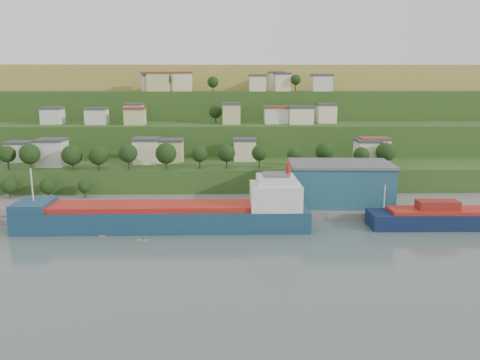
{
  "coord_description": "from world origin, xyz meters",
  "views": [
    {
      "loc": [
        11.76,
        -113.51,
        38.48
      ],
      "look_at": [
        14.12,
        15.0,
        11.98
      ],
      "focal_mm": 35.0,
      "sensor_mm": 36.0,
      "label": 1
    }
  ],
  "objects_px": {
    "cargo_ship_near": "(173,217)",
    "warehouse": "(340,183)",
    "kayak_orange": "(99,235)",
    "cargo_ship_far": "(477,218)",
    "caravan": "(26,207)"
  },
  "relations": [
    {
      "from": "cargo_ship_far",
      "to": "kayak_orange",
      "type": "distance_m",
      "value": 101.7
    },
    {
      "from": "cargo_ship_near",
      "to": "cargo_ship_far",
      "type": "distance_m",
      "value": 82.95
    },
    {
      "from": "cargo_ship_far",
      "to": "caravan",
      "type": "distance_m",
      "value": 129.26
    },
    {
      "from": "cargo_ship_near",
      "to": "warehouse",
      "type": "relative_size",
      "value": 2.45
    },
    {
      "from": "cargo_ship_near",
      "to": "caravan",
      "type": "height_order",
      "value": "cargo_ship_near"
    },
    {
      "from": "caravan",
      "to": "kayak_orange",
      "type": "relative_size",
      "value": 1.75
    },
    {
      "from": "cargo_ship_near",
      "to": "warehouse",
      "type": "xyz_separation_m",
      "value": [
        49.26,
        19.01,
        5.23
      ]
    },
    {
      "from": "cargo_ship_near",
      "to": "cargo_ship_far",
      "type": "xyz_separation_m",
      "value": [
        82.95,
        -0.04,
        -0.85
      ]
    },
    {
      "from": "kayak_orange",
      "to": "cargo_ship_far",
      "type": "bearing_deg",
      "value": 26.42
    },
    {
      "from": "cargo_ship_near",
      "to": "caravan",
      "type": "distance_m",
      "value": 47.63
    },
    {
      "from": "caravan",
      "to": "kayak_orange",
      "type": "xyz_separation_m",
      "value": [
        26.99,
        -19.82,
        -2.3
      ]
    },
    {
      "from": "warehouse",
      "to": "kayak_orange",
      "type": "xyz_separation_m",
      "value": [
        -67.83,
        -24.96,
        -8.19
      ]
    },
    {
      "from": "cargo_ship_near",
      "to": "kayak_orange",
      "type": "distance_m",
      "value": 19.72
    },
    {
      "from": "warehouse",
      "to": "caravan",
      "type": "xyz_separation_m",
      "value": [
        -94.82,
        -5.15,
        -5.88
      ]
    },
    {
      "from": "cargo_ship_near",
      "to": "warehouse",
      "type": "distance_m",
      "value": 53.06
    }
  ]
}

